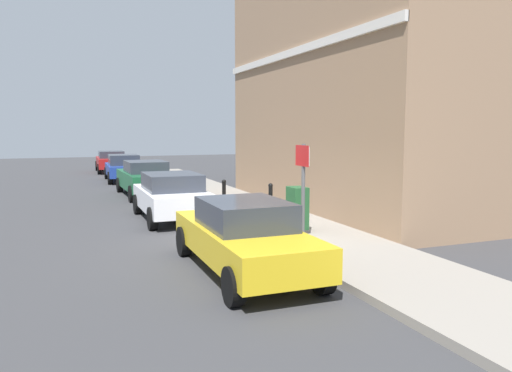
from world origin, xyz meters
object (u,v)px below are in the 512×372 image
object	(u,v)px
car_green	(145,178)
street_sign	(303,181)
bollard_near_cabinet	(271,200)
car_red	(111,161)
bollard_far_kerb	(224,195)
utility_cabinet	(297,211)
car_white	(172,195)
car_yellow	(244,236)
car_blue	(124,168)

from	to	relation	value
car_green	street_sign	distance (m)	11.39
car_green	bollard_near_cabinet	distance (m)	7.80
car_red	bollard_far_kerb	world-z (taller)	car_red
utility_cabinet	street_sign	size ratio (longest dim) A/B	0.50
car_white	street_sign	distance (m)	5.83
car_red	bollard_near_cabinet	distance (m)	19.83
street_sign	bollard_far_kerb	bearing A→B (deg)	90.45
car_yellow	utility_cabinet	world-z (taller)	car_yellow
car_blue	car_red	size ratio (longest dim) A/B	1.01
car_blue	bollard_far_kerb	world-z (taller)	car_blue
car_green	bollard_near_cabinet	xyz separation A→B (m)	(2.44, -7.41, -0.04)
car_green	utility_cabinet	size ratio (longest dim) A/B	3.87
car_yellow	street_sign	distance (m)	1.88
car_yellow	utility_cabinet	distance (m)	3.37
car_green	utility_cabinet	world-z (taller)	car_green
utility_cabinet	bollard_far_kerb	xyz separation A→B (m)	(-0.84, 3.49, 0.02)
car_white	street_sign	xyz separation A→B (m)	(1.65, -5.52, 0.92)
utility_cabinet	bollard_far_kerb	world-z (taller)	utility_cabinet
car_white	utility_cabinet	xyz separation A→B (m)	(2.44, -3.65, -0.06)
car_white	bollard_far_kerb	world-z (taller)	car_white
car_blue	bollard_far_kerb	bearing A→B (deg)	-170.74
car_green	car_blue	size ratio (longest dim) A/B	1.09
car_yellow	car_red	size ratio (longest dim) A/B	1.10
car_red	street_sign	bearing A→B (deg)	-174.33
car_green	bollard_far_kerb	world-z (taller)	car_green
car_white	car_blue	xyz separation A→B (m)	(-0.04, 12.05, -0.02)
utility_cabinet	bollard_far_kerb	size ratio (longest dim) A/B	1.11
car_blue	bollard_near_cabinet	bearing A→B (deg)	-167.75
car_red	utility_cabinet	world-z (taller)	car_red
utility_cabinet	bollard_near_cabinet	world-z (taller)	utility_cabinet
car_green	car_red	size ratio (longest dim) A/B	1.10
car_yellow	car_green	bearing A→B (deg)	0.15
car_red	bollard_near_cabinet	world-z (taller)	car_red
car_yellow	car_blue	bearing A→B (deg)	0.58
car_blue	street_sign	world-z (taller)	street_sign
car_red	car_green	bearing A→B (deg)	-177.57
car_yellow	bollard_far_kerb	size ratio (longest dim) A/B	4.30
car_green	utility_cabinet	distance (m)	9.67
car_red	utility_cabinet	xyz separation A→B (m)	(2.57, -21.63, -0.03)
bollard_far_kerb	car_green	bearing A→B (deg)	104.30
bollard_near_cabinet	car_red	bearing A→B (deg)	97.75
car_green	street_sign	world-z (taller)	street_sign
bollard_far_kerb	street_sign	distance (m)	5.44
utility_cabinet	street_sign	bearing A→B (deg)	-113.12
car_white	car_green	bearing A→B (deg)	-1.06
bollard_near_cabinet	car_yellow	bearing A→B (deg)	-118.83
car_green	car_blue	world-z (taller)	car_green
car_yellow	bollard_near_cabinet	bearing A→B (deg)	-28.75
car_blue	car_yellow	bearing A→B (deg)	-177.92
car_red	car_yellow	bearing A→B (deg)	-178.07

